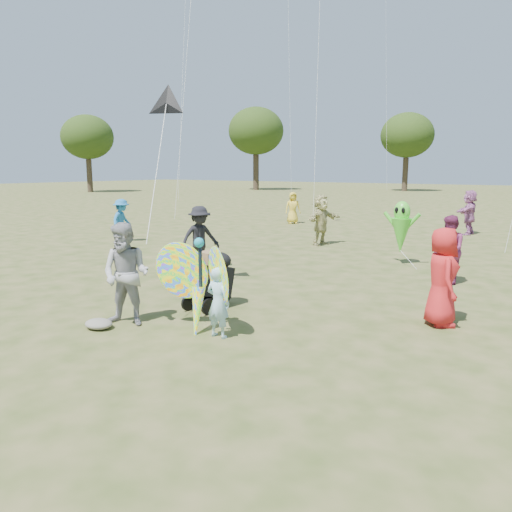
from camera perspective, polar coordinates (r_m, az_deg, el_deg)
The scene contains 15 objects.
ground at distance 7.68m, azimuth -5.17°, elevation -9.88°, with size 160.00×160.00×0.00m, color #51592B.
child_girl at distance 7.77m, azimuth -4.35°, elevation -5.32°, with size 0.41×0.27×1.12m, color #9DCDDE.
adult_man at distance 8.56m, azimuth -14.62°, elevation -2.06°, with size 0.84×0.66×1.73m, color #9B9A9F.
grey_bag at distance 8.69m, azimuth -17.55°, elevation -7.40°, with size 0.49×0.40×0.16m, color slate.
crowd_a at distance 8.84m, azimuth 20.50°, elevation -2.26°, with size 0.81×0.53×1.65m, color red.
crowd_b at distance 13.05m, azimuth -6.45°, elevation 2.09°, with size 1.07×0.61×1.65m, color black.
crowd_d at distance 17.24m, azimuth 7.47°, elevation 4.13°, with size 1.61×0.51×1.74m, color tan.
crowd_e at distance 12.08m, azimuth 21.18°, elevation 0.65°, with size 0.76×0.60×1.57m, color #772754.
crowd_g at distance 23.89m, azimuth 4.23°, elevation 5.51°, with size 0.73×0.48×1.49m, color yellow.
crowd_i at distance 18.43m, azimuth -15.09°, elevation 3.93°, with size 0.99×0.57×1.53m, color #206BAF.
crowd_j at distance 21.49m, azimuth 23.20°, elevation 4.60°, with size 1.64×0.52×1.77m, color #B065A1.
jogging_stroller at distance 9.38m, azimuth -5.09°, elevation -2.32°, with size 0.61×1.10×1.09m.
butterfly_kite at distance 8.02m, azimuth -6.56°, elevation -3.33°, with size 1.74×0.75×1.73m.
delta_kite_rig at distance 10.63m, azimuth -10.22°, elevation 16.66°, with size 1.88×2.34×2.91m.
alien_kite at distance 14.11m, azimuth 16.25°, elevation 2.94°, with size 1.12×0.69×1.74m.
Camera 1 is at (4.63, -5.55, 2.61)m, focal length 35.00 mm.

